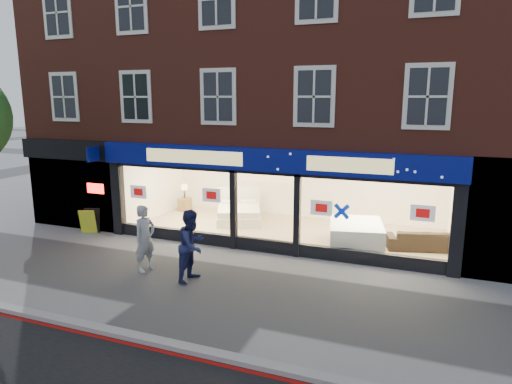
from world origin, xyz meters
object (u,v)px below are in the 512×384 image
Objects in this scene: display_bed at (239,213)px; sofa at (421,239)px; pedestrian_blue at (192,245)px; mattress_stack at (356,235)px; pedestrian_grey at (145,238)px; a_board at (90,221)px.

sofa is at bearing -31.68° from display_bed.
pedestrian_blue is (-5.60, -4.57, 0.55)m from sofa.
pedestrian_blue is (-3.65, -4.00, 0.46)m from mattress_stack.
pedestrian_blue reaches higher than pedestrian_grey.
mattress_stack is 9.31m from a_board.
display_bed is 5.45m from a_board.
sofa is (6.68, -1.03, -0.01)m from display_bed.
a_board is 4.62m from pedestrian_grey.
pedestrian_grey is at bearing 90.57° from pedestrian_blue.
mattress_stack is 2.61× the size of a_board.
display_bed is 6.76m from sofa.
pedestrian_grey reaches higher than sofa.
pedestrian_blue is at bearing -80.55° from pedestrian_grey.
display_bed reaches higher than a_board.
mattress_stack is 1.10× the size of sofa.
pedestrian_grey reaches higher than a_board.
pedestrian_grey is at bearing -49.29° from a_board.
sofa is at bearing 16.45° from mattress_stack.
mattress_stack is 1.24× the size of pedestrian_grey.
display_bed is 5.51m from pedestrian_grey.
pedestrian_blue reaches higher than sofa.
display_bed is at bearing 161.30° from mattress_stack.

